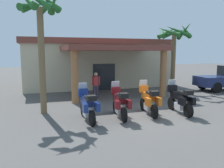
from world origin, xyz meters
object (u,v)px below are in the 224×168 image
Objects in this scene: palm_tree_roadside at (41,21)px; motel_building at (95,62)px; motorcycle_blue at (87,106)px; motorcycle_orange at (149,100)px; pedestrian at (96,84)px; motorcycle_maroon at (120,103)px; palm_tree_near_portico at (174,39)px; motorcycle_black at (180,100)px.

motel_building is at bearing 61.20° from palm_tree_roadside.
motorcycle_blue is 1.00× the size of motorcycle_orange.
palm_tree_roadside is (-4.85, 1.86, 3.80)m from motorcycle_orange.
pedestrian is at bearing -103.40° from motel_building.
palm_tree_near_portico reaches higher than motorcycle_maroon.
motorcycle_black is 1.28× the size of pedestrian.
motel_building is 6.48m from pedestrian.
pedestrian is at bearing 38.36° from palm_tree_roadside.
pedestrian is (-1.48, 4.53, 0.30)m from motorcycle_orange.
motorcycle_black is (3.08, -0.28, 0.00)m from motorcycle_maroon.
motorcycle_orange is (1.54, 0.07, 0.00)m from motorcycle_maroon.
motorcycle_maroon is at bearing -139.10° from palm_tree_near_portico.
motorcycle_maroon is at bearing -98.00° from motel_building.
motorcycle_blue and motorcycle_black have the same top height.
pedestrian reaches higher than motorcycle_black.
motorcycle_orange and motorcycle_black have the same top height.
motel_building is 5.77× the size of motorcycle_black.
palm_tree_near_portico is at bearing -26.01° from motorcycle_black.
palm_tree_roadside is (-1.78, 2.00, 3.80)m from motorcycle_blue.
palm_tree_near_portico is (6.49, 5.62, 3.32)m from motorcycle_maroon.
motorcycle_orange is (3.08, 0.13, 0.00)m from motorcycle_blue.
motorcycle_maroon is (-1.57, -10.81, -1.41)m from motel_building.
motorcycle_orange is 1.58m from motorcycle_black.
palm_tree_near_portico is at bearing 112.20° from pedestrian.
palm_tree_roadside is at bearing -118.56° from motel_building.
palm_tree_roadside is at bearing -38.43° from pedestrian.
motorcycle_black is at bearing -89.39° from motorcycle_maroon.
motel_building is 11.28m from motorcycle_black.
motel_building is 11.40m from motorcycle_blue.
motorcycle_maroon is at bearing -30.23° from palm_tree_roadside.
motorcycle_blue is at bearing -105.70° from motel_building.
motorcycle_maroon is 1.00× the size of motorcycle_black.
motel_building reaches higher than motorcycle_blue.
motorcycle_black is 5.75m from pedestrian.
motorcycle_orange is at bearing -89.42° from motorcycle_blue.
motorcycle_black is at bearing -81.99° from motel_building.
motel_building is at bearing 7.09° from motorcycle_orange.
palm_tree_roadside reaches higher than motorcycle_blue.
motel_building reaches higher than motorcycle_orange.
palm_tree_near_portico is (4.95, 5.55, 3.32)m from motorcycle_orange.
palm_tree_roadside reaches higher than motel_building.
pedestrian is 5.55m from palm_tree_roadside.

